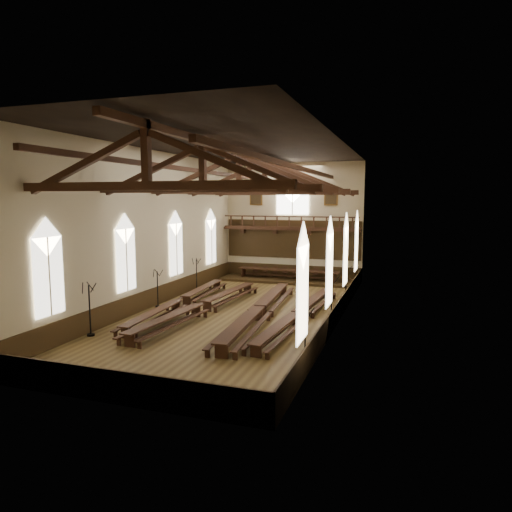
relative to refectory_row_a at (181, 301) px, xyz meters
The scene contains 21 objects.
ground 4.02m from the refectory_row_a, ahead, with size 26.00×26.00×0.00m, color brown.
room_walls 7.17m from the refectory_row_a, ahead, with size 26.00×26.00×26.00m.
wainscot_band 3.99m from the refectory_row_a, ahead, with size 12.00×26.00×1.20m.
side_windows 5.14m from the refectory_row_a, ahead, with size 11.85×19.80×4.50m.
end_window 15.10m from the refectory_row_a, 72.85° to the left, with size 2.80×0.12×3.80m.
minstrels_gallery 13.73m from the refectory_row_a, 72.55° to the left, with size 11.80×1.24×3.70m.
portraits 15.05m from the refectory_row_a, 72.85° to the left, with size 7.75×0.09×1.45m.
roof_trusses 8.69m from the refectory_row_a, ahead, with size 11.70×25.70×2.80m.
refectory_row_a is the anchor object (origin of this frame).
refectory_row_b 2.10m from the refectory_row_a, 25.25° to the right, with size 2.00×14.24×0.72m.
refectory_row_c 5.54m from the refectory_row_a, ahead, with size 2.08×14.64×0.77m.
refectory_row_d 7.87m from the refectory_row_a, ahead, with size 1.73×13.67×0.66m.
dais 12.11m from the refectory_row_a, 70.67° to the left, with size 11.40×3.13×0.21m, color #382510.
high_table 12.11m from the refectory_row_a, 70.67° to the left, with size 8.69×1.31×0.81m.
high_chairs 12.90m from the refectory_row_a, 71.90° to the left, with size 6.74×0.44×0.92m.
candelabrum_left_near 6.92m from the refectory_row_a, 103.06° to the right, with size 0.76×0.85×2.77m.
candelabrum_left_mid 1.59m from the refectory_row_a, behind, with size 0.70×0.75×2.47m.
candelabrum_left_far 5.70m from the refectory_row_a, 105.94° to the left, with size 0.75×0.73×2.51m.
candelabrum_right_near 11.72m from the refectory_row_a, 35.49° to the right, with size 0.71×0.68×2.36m.
candelabrum_right_mid 9.54m from the refectory_row_a, ahead, with size 0.76×0.80×2.65m.
candelabrum_right_far 11.37m from the refectory_row_a, 32.94° to the left, with size 0.67×0.71×2.33m.
Camera 1 is at (9.58, -25.38, 6.90)m, focal length 32.00 mm.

